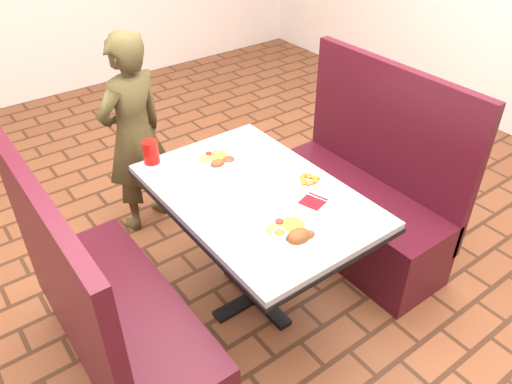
% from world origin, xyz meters
% --- Properties ---
extents(dining_table, '(0.81, 1.21, 0.75)m').
position_xyz_m(dining_table, '(0.00, 0.00, 0.65)').
color(dining_table, '#A5A8AA').
rests_on(dining_table, ground).
extents(booth_bench_left, '(0.47, 1.20, 1.17)m').
position_xyz_m(booth_bench_left, '(-0.80, 0.00, 0.33)').
color(booth_bench_left, '#4A111D').
rests_on(booth_bench_left, ground).
extents(booth_bench_right, '(0.47, 1.20, 1.17)m').
position_xyz_m(booth_bench_right, '(0.80, 0.00, 0.33)').
color(booth_bench_right, '#4A111D').
rests_on(booth_bench_right, ground).
extents(diner_person, '(0.55, 0.44, 1.32)m').
position_xyz_m(diner_person, '(-0.17, 1.05, 0.66)').
color(diner_person, brown).
rests_on(diner_person, ground).
extents(near_dinner_plate, '(0.26, 0.26, 0.08)m').
position_xyz_m(near_dinner_plate, '(-0.07, -0.35, 0.78)').
color(near_dinner_plate, white).
rests_on(near_dinner_plate, dining_table).
extents(far_dinner_plate, '(0.24, 0.24, 0.06)m').
position_xyz_m(far_dinner_plate, '(0.00, 0.35, 0.77)').
color(far_dinner_plate, white).
rests_on(far_dinner_plate, dining_table).
extents(plantain_plate, '(0.17, 0.17, 0.03)m').
position_xyz_m(plantain_plate, '(0.27, -0.09, 0.76)').
color(plantain_plate, white).
rests_on(plantain_plate, dining_table).
extents(maroon_napkin, '(0.13, 0.13, 0.00)m').
position_xyz_m(maroon_napkin, '(0.17, -0.23, 0.75)').
color(maroon_napkin, '#5F0E15').
rests_on(maroon_napkin, dining_table).
extents(spoon_utensil, '(0.04, 0.12, 0.00)m').
position_xyz_m(spoon_utensil, '(0.20, -0.22, 0.75)').
color(spoon_utensil, silver).
rests_on(spoon_utensil, dining_table).
extents(red_tumbler, '(0.08, 0.08, 0.13)m').
position_xyz_m(red_tumbler, '(-0.28, 0.56, 0.81)').
color(red_tumbler, red).
rests_on(red_tumbler, dining_table).
extents(paper_napkin, '(0.23, 0.22, 0.01)m').
position_xyz_m(paper_napkin, '(0.27, -0.49, 0.76)').
color(paper_napkin, white).
rests_on(paper_napkin, dining_table).
extents(knife_utensil, '(0.07, 0.15, 0.00)m').
position_xyz_m(knife_utensil, '(-0.12, -0.37, 0.76)').
color(knife_utensil, silver).
rests_on(knife_utensil, dining_table).
extents(fork_utensil, '(0.02, 0.14, 0.00)m').
position_xyz_m(fork_utensil, '(-0.12, -0.38, 0.76)').
color(fork_utensil, '#B9B9BE').
rests_on(fork_utensil, dining_table).
extents(lettuce_shreds, '(0.28, 0.32, 0.00)m').
position_xyz_m(lettuce_shreds, '(0.04, 0.06, 0.75)').
color(lettuce_shreds, '#9DC850').
rests_on(lettuce_shreds, dining_table).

